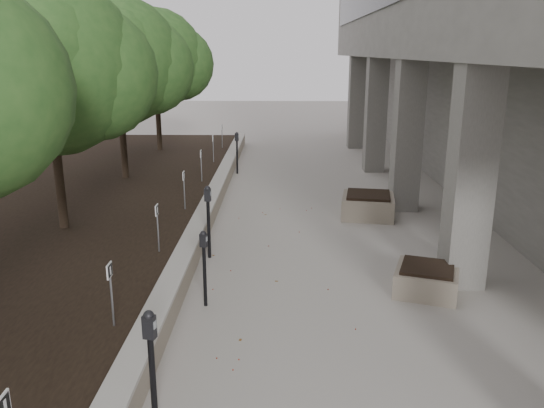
{
  "coord_description": "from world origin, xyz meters",
  "views": [
    {
      "loc": [
        0.02,
        -3.49,
        4.18
      ],
      "look_at": [
        -0.15,
        7.37,
        1.14
      ],
      "focal_mm": 35.95,
      "sensor_mm": 36.0,
      "label": 1
    }
  ],
  "objects_px": {
    "parking_meter_4": "(208,220)",
    "planter_back": "(368,205)",
    "parking_meter_1": "(153,375)",
    "crabapple_tree_3": "(51,104)",
    "parking_meter_3": "(209,222)",
    "parking_meter_2": "(204,269)",
    "crabapple_tree_5": "(156,80)",
    "crabapple_tree_4": "(119,88)",
    "planter_front": "(427,279)",
    "parking_meter_5": "(237,153)"
  },
  "relations": [
    {
      "from": "parking_meter_4",
      "to": "planter_back",
      "type": "relative_size",
      "value": 1.11
    },
    {
      "from": "parking_meter_4",
      "to": "parking_meter_1",
      "type": "bearing_deg",
      "value": -101.72
    },
    {
      "from": "crabapple_tree_3",
      "to": "parking_meter_3",
      "type": "distance_m",
      "value": 4.15
    },
    {
      "from": "parking_meter_2",
      "to": "parking_meter_3",
      "type": "xyz_separation_m",
      "value": [
        -0.22,
        2.25,
        0.1
      ]
    },
    {
      "from": "crabapple_tree_5",
      "to": "parking_meter_3",
      "type": "relative_size",
      "value": 3.5
    },
    {
      "from": "crabapple_tree_3",
      "to": "parking_meter_4",
      "type": "xyz_separation_m",
      "value": [
        3.29,
        -0.47,
        -2.39
      ]
    },
    {
      "from": "parking_meter_1",
      "to": "parking_meter_2",
      "type": "bearing_deg",
      "value": 101.13
    },
    {
      "from": "crabapple_tree_3",
      "to": "parking_meter_2",
      "type": "xyz_separation_m",
      "value": [
        3.56,
        -3.03,
        -2.45
      ]
    },
    {
      "from": "parking_meter_2",
      "to": "parking_meter_4",
      "type": "distance_m",
      "value": 2.57
    },
    {
      "from": "crabapple_tree_4",
      "to": "parking_meter_2",
      "type": "relative_size",
      "value": 4.04
    },
    {
      "from": "crabapple_tree_3",
      "to": "planter_front",
      "type": "bearing_deg",
      "value": -18.05
    },
    {
      "from": "crabapple_tree_3",
      "to": "parking_meter_2",
      "type": "height_order",
      "value": "crabapple_tree_3"
    },
    {
      "from": "parking_meter_4",
      "to": "planter_front",
      "type": "height_order",
      "value": "parking_meter_4"
    },
    {
      "from": "crabapple_tree_4",
      "to": "parking_meter_2",
      "type": "xyz_separation_m",
      "value": [
        3.56,
        -8.03,
        -2.45
      ]
    },
    {
      "from": "parking_meter_2",
      "to": "parking_meter_5",
      "type": "xyz_separation_m",
      "value": [
        -0.26,
        10.43,
        0.07
      ]
    },
    {
      "from": "crabapple_tree_3",
      "to": "planter_back",
      "type": "relative_size",
      "value": 4.12
    },
    {
      "from": "parking_meter_2",
      "to": "planter_front",
      "type": "relative_size",
      "value": 1.25
    },
    {
      "from": "crabapple_tree_5",
      "to": "planter_front",
      "type": "height_order",
      "value": "crabapple_tree_5"
    },
    {
      "from": "parking_meter_5",
      "to": "planter_front",
      "type": "relative_size",
      "value": 1.38
    },
    {
      "from": "crabapple_tree_4",
      "to": "parking_meter_4",
      "type": "height_order",
      "value": "crabapple_tree_4"
    },
    {
      "from": "parking_meter_1",
      "to": "planter_back",
      "type": "xyz_separation_m",
      "value": [
        3.69,
        8.55,
        -0.47
      ]
    },
    {
      "from": "crabapple_tree_3",
      "to": "planter_front",
      "type": "distance_m",
      "value": 8.35
    },
    {
      "from": "parking_meter_5",
      "to": "crabapple_tree_5",
      "type": "bearing_deg",
      "value": 150.81
    },
    {
      "from": "crabapple_tree_4",
      "to": "planter_front",
      "type": "xyz_separation_m",
      "value": [
        7.46,
        -7.43,
        -2.87
      ]
    },
    {
      "from": "crabapple_tree_5",
      "to": "planter_back",
      "type": "height_order",
      "value": "crabapple_tree_5"
    },
    {
      "from": "parking_meter_5",
      "to": "planter_back",
      "type": "relative_size",
      "value": 1.12
    },
    {
      "from": "planter_front",
      "to": "parking_meter_3",
      "type": "bearing_deg",
      "value": 158.14
    },
    {
      "from": "parking_meter_4",
      "to": "parking_meter_5",
      "type": "xyz_separation_m",
      "value": [
        0.0,
        7.87,
        0.01
      ]
    },
    {
      "from": "parking_meter_1",
      "to": "planter_front",
      "type": "height_order",
      "value": "parking_meter_1"
    },
    {
      "from": "crabapple_tree_3",
      "to": "crabapple_tree_4",
      "type": "distance_m",
      "value": 5.0
    },
    {
      "from": "parking_meter_3",
      "to": "parking_meter_5",
      "type": "distance_m",
      "value": 8.18
    },
    {
      "from": "crabapple_tree_4",
      "to": "parking_meter_3",
      "type": "distance_m",
      "value": 7.07
    },
    {
      "from": "crabapple_tree_3",
      "to": "crabapple_tree_4",
      "type": "height_order",
      "value": "same"
    },
    {
      "from": "parking_meter_2",
      "to": "parking_meter_4",
      "type": "height_order",
      "value": "parking_meter_4"
    },
    {
      "from": "crabapple_tree_5",
      "to": "parking_meter_3",
      "type": "xyz_separation_m",
      "value": [
        3.34,
        -10.78,
        -2.34
      ]
    },
    {
      "from": "parking_meter_4",
      "to": "crabapple_tree_3",
      "type": "bearing_deg",
      "value": 158.79
    },
    {
      "from": "parking_meter_3",
      "to": "parking_meter_4",
      "type": "height_order",
      "value": "parking_meter_3"
    },
    {
      "from": "parking_meter_1",
      "to": "planter_front",
      "type": "xyz_separation_m",
      "value": [
        4.02,
        3.86,
        -0.52
      ]
    },
    {
      "from": "parking_meter_3",
      "to": "parking_meter_5",
      "type": "relative_size",
      "value": 1.05
    },
    {
      "from": "parking_meter_4",
      "to": "parking_meter_5",
      "type": "distance_m",
      "value": 7.87
    },
    {
      "from": "crabapple_tree_3",
      "to": "crabapple_tree_5",
      "type": "xyz_separation_m",
      "value": [
        0.0,
        10.0,
        0.0
      ]
    },
    {
      "from": "crabapple_tree_4",
      "to": "parking_meter_5",
      "type": "distance_m",
      "value": 4.72
    },
    {
      "from": "parking_meter_1",
      "to": "planter_back",
      "type": "distance_m",
      "value": 9.33
    },
    {
      "from": "parking_meter_2",
      "to": "parking_meter_3",
      "type": "relative_size",
      "value": 0.87
    },
    {
      "from": "parking_meter_4",
      "to": "parking_meter_5",
      "type": "relative_size",
      "value": 0.99
    },
    {
      "from": "crabapple_tree_5",
      "to": "planter_back",
      "type": "distance_m",
      "value": 10.89
    },
    {
      "from": "parking_meter_1",
      "to": "planter_back",
      "type": "relative_size",
      "value": 1.17
    },
    {
      "from": "parking_meter_1",
      "to": "parking_meter_5",
      "type": "bearing_deg",
      "value": 103.89
    },
    {
      "from": "crabapple_tree_5",
      "to": "parking_meter_2",
      "type": "height_order",
      "value": "crabapple_tree_5"
    },
    {
      "from": "crabapple_tree_3",
      "to": "parking_meter_4",
      "type": "distance_m",
      "value": 4.09
    }
  ]
}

